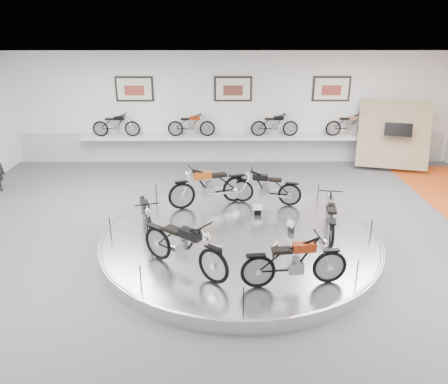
{
  "coord_description": "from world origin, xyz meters",
  "views": [
    {
      "loc": [
        -0.43,
        -8.79,
        4.87
      ],
      "look_at": [
        -0.36,
        0.6,
        1.24
      ],
      "focal_mm": 35.0,
      "sensor_mm": 36.0,
      "label": 1
    }
  ],
  "objects_px": {
    "bike_e": "(184,246)",
    "bike_a": "(330,215)",
    "shelf": "(233,137)",
    "bike_f": "(295,261)",
    "bike_b": "(266,187)",
    "bike_c": "(209,186)",
    "bike_d": "(146,216)",
    "display_platform": "(240,240)"
  },
  "relations": [
    {
      "from": "bike_c",
      "to": "bike_a",
      "type": "bearing_deg",
      "value": 129.13
    },
    {
      "from": "shelf",
      "to": "bike_b",
      "type": "relative_size",
      "value": 6.8
    },
    {
      "from": "bike_b",
      "to": "display_platform",
      "type": "bearing_deg",
      "value": 80.37
    },
    {
      "from": "bike_c",
      "to": "bike_e",
      "type": "xyz_separation_m",
      "value": [
        -0.4,
        -3.31,
        -0.01
      ]
    },
    {
      "from": "bike_a",
      "to": "bike_e",
      "type": "height_order",
      "value": "bike_e"
    },
    {
      "from": "bike_c",
      "to": "bike_f",
      "type": "xyz_separation_m",
      "value": [
        1.67,
        -3.85,
        -0.05
      ]
    },
    {
      "from": "display_platform",
      "to": "shelf",
      "type": "xyz_separation_m",
      "value": [
        0.0,
        6.4,
        0.85
      ]
    },
    {
      "from": "bike_a",
      "to": "bike_b",
      "type": "distance_m",
      "value": 2.24
    },
    {
      "from": "bike_d",
      "to": "bike_a",
      "type": "bearing_deg",
      "value": 74.01
    },
    {
      "from": "bike_a",
      "to": "bike_e",
      "type": "relative_size",
      "value": 0.86
    },
    {
      "from": "display_platform",
      "to": "bike_a",
      "type": "xyz_separation_m",
      "value": [
        2.08,
        0.02,
        0.61
      ]
    },
    {
      "from": "bike_a",
      "to": "bike_b",
      "type": "bearing_deg",
      "value": 45.12
    },
    {
      "from": "bike_a",
      "to": "bike_e",
      "type": "bearing_deg",
      "value": 125.62
    },
    {
      "from": "bike_b",
      "to": "bike_f",
      "type": "bearing_deg",
      "value": 105.13
    },
    {
      "from": "bike_c",
      "to": "bike_e",
      "type": "distance_m",
      "value": 3.34
    },
    {
      "from": "bike_a",
      "to": "bike_c",
      "type": "bearing_deg",
      "value": 68.07
    },
    {
      "from": "bike_b",
      "to": "bike_c",
      "type": "height_order",
      "value": "bike_c"
    },
    {
      "from": "display_platform",
      "to": "shelf",
      "type": "height_order",
      "value": "shelf"
    },
    {
      "from": "bike_a",
      "to": "bike_d",
      "type": "xyz_separation_m",
      "value": [
        -4.23,
        0.03,
        -0.01
      ]
    },
    {
      "from": "display_platform",
      "to": "shelf",
      "type": "distance_m",
      "value": 6.46
    },
    {
      "from": "display_platform",
      "to": "bike_b",
      "type": "bearing_deg",
      "value": 67.37
    },
    {
      "from": "shelf",
      "to": "bike_f",
      "type": "xyz_separation_m",
      "value": [
        0.92,
        -8.51,
        -0.2
      ]
    },
    {
      "from": "display_platform",
      "to": "bike_f",
      "type": "xyz_separation_m",
      "value": [
        0.92,
        -2.11,
        0.65
      ]
    },
    {
      "from": "shelf",
      "to": "display_platform",
      "type": "bearing_deg",
      "value": -90.0
    },
    {
      "from": "bike_a",
      "to": "bike_f",
      "type": "relative_size",
      "value": 0.93
    },
    {
      "from": "shelf",
      "to": "bike_f",
      "type": "height_order",
      "value": "bike_f"
    },
    {
      "from": "bike_d",
      "to": "bike_e",
      "type": "relative_size",
      "value": 0.84
    },
    {
      "from": "bike_f",
      "to": "bike_e",
      "type": "bearing_deg",
      "value": 158.84
    },
    {
      "from": "display_platform",
      "to": "bike_c",
      "type": "distance_m",
      "value": 2.03
    },
    {
      "from": "display_platform",
      "to": "bike_e",
      "type": "xyz_separation_m",
      "value": [
        -1.15,
        -1.57,
        0.69
      ]
    },
    {
      "from": "bike_b",
      "to": "bike_e",
      "type": "relative_size",
      "value": 0.88
    },
    {
      "from": "bike_f",
      "to": "bike_b",
      "type": "bearing_deg",
      "value": 85.54
    },
    {
      "from": "bike_a",
      "to": "bike_f",
      "type": "height_order",
      "value": "bike_f"
    },
    {
      "from": "bike_d",
      "to": "bike_e",
      "type": "height_order",
      "value": "bike_e"
    },
    {
      "from": "bike_b",
      "to": "bike_e",
      "type": "distance_m",
      "value": 3.92
    },
    {
      "from": "display_platform",
      "to": "bike_c",
      "type": "height_order",
      "value": "bike_c"
    },
    {
      "from": "display_platform",
      "to": "bike_c",
      "type": "bearing_deg",
      "value": 113.37
    },
    {
      "from": "bike_c",
      "to": "bike_f",
      "type": "relative_size",
      "value": 1.1
    },
    {
      "from": "display_platform",
      "to": "bike_d",
      "type": "relative_size",
      "value": 4.15
    },
    {
      "from": "shelf",
      "to": "bike_d",
      "type": "relative_size",
      "value": 7.13
    },
    {
      "from": "bike_e",
      "to": "bike_a",
      "type": "bearing_deg",
      "value": 64.19
    },
    {
      "from": "bike_a",
      "to": "bike_e",
      "type": "distance_m",
      "value": 3.6
    }
  ]
}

